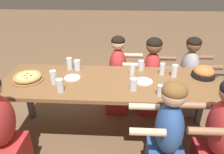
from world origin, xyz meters
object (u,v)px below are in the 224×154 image
drinking_glass_a (162,70)px  pizza_board_main (28,78)px  drinking_glass_e (133,85)px  drinking_glass_j (77,66)px  drinking_glass_i (141,65)px  diner_far_right (188,80)px  drinking_glass_b (160,90)px  drinking_glass_d (132,70)px  drinking_glass_c (54,78)px  diner_near_midright (166,143)px  skillet_bowl (204,72)px  diner_near_right (217,144)px  drinking_glass_g (70,64)px  diner_near_left (3,137)px  drinking_glass_f (174,71)px  empty_plate_a (144,81)px  drinking_glass_h (60,85)px  empty_plate_b (72,78)px  diner_far_center (118,78)px

drinking_glass_a → pizza_board_main: bearing=-171.0°
drinking_glass_e → drinking_glass_j: drinking_glass_e is taller
drinking_glass_i → diner_far_right: 0.83m
drinking_glass_b → drinking_glass_d: size_ratio=0.82×
drinking_glass_a → drinking_glass_d: 0.35m
drinking_glass_c → diner_near_midright: (1.14, -0.54, -0.34)m
skillet_bowl → drinking_glass_e: bearing=-157.0°
skillet_bowl → diner_near_right: diner_near_right is taller
drinking_glass_c → drinking_glass_g: bearing=77.0°
diner_near_left → skillet_bowl: bearing=-68.5°
skillet_bowl → drinking_glass_g: bearing=175.4°
drinking_glass_c → diner_near_right: (1.58, -0.54, -0.33)m
drinking_glass_a → diner_near_midright: (-0.05, -0.83, -0.33)m
drinking_glass_a → skillet_bowl: bearing=-5.3°
drinking_glass_d → drinking_glass_f: drinking_glass_f is taller
drinking_glass_a → diner_near_right: (0.39, -0.83, -0.32)m
empty_plate_a → drinking_glass_j: 0.83m
drinking_glass_a → diner_near_midright: bearing=-93.4°
diner_near_midright → diner_far_right: bearing=-21.9°
drinking_glass_a → drinking_glass_c: size_ratio=0.93×
drinking_glass_a → drinking_glass_h: bearing=-157.2°
empty_plate_a → drinking_glass_d: 0.21m
skillet_bowl → drinking_glass_i: skillet_bowl is taller
drinking_glass_f → drinking_glass_g: 1.25m
pizza_board_main → diner_far_right: 2.09m
diner_near_midright → drinking_glass_e: bearing=33.4°
diner_far_right → diner_near_right: size_ratio=0.97×
skillet_bowl → drinking_glass_d: drinking_glass_d is taller
pizza_board_main → empty_plate_b: size_ratio=1.87×
pizza_board_main → skillet_bowl: skillet_bowl is taller
diner_near_left → diner_near_midright: diner_near_left is taller
diner_near_midright → pizza_board_main: bearing=67.8°
diner_far_right → diner_far_center: size_ratio=1.00×
drinking_glass_b → drinking_glass_j: 1.07m
pizza_board_main → diner_near_left: 0.67m
empty_plate_a → drinking_glass_e: bearing=-122.7°
drinking_glass_f → diner_near_right: (0.26, -0.78, -0.33)m
drinking_glass_d → diner_near_midright: diner_near_midright is taller
drinking_glass_b → drinking_glass_f: bearing=63.0°
drinking_glass_h → diner_near_left: diner_near_left is taller
drinking_glass_f → diner_near_left: 1.88m
skillet_bowl → diner_near_right: bearing=-95.1°
drinking_glass_i → diner_near_left: bearing=-144.2°
drinking_glass_f → diner_far_center: size_ratio=0.12×
drinking_glass_c → pizza_board_main: bearing=170.7°
drinking_glass_b → drinking_glass_i: 0.61m
drinking_glass_g → drinking_glass_h: bearing=-87.1°
pizza_board_main → empty_plate_b: 0.48m
pizza_board_main → diner_near_right: size_ratio=0.29×
empty_plate_a → diner_near_left: (-1.32, -0.63, -0.29)m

